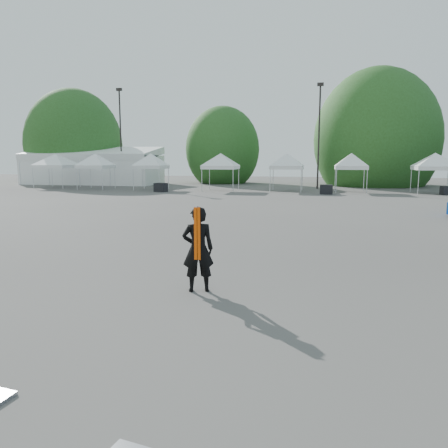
# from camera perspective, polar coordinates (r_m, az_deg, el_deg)

# --- Properties ---
(ground) EXTENTS (120.00, 120.00, 0.00)m
(ground) POSITION_cam_1_polar(r_m,az_deg,el_deg) (11.46, -3.42, -5.87)
(ground) COLOR #474442
(ground) RESTS_ON ground
(marquee) EXTENTS (15.00, 6.25, 4.23)m
(marquee) POSITION_cam_1_polar(r_m,az_deg,el_deg) (52.08, -16.76, 7.21)
(marquee) COLOR white
(marquee) RESTS_ON ground
(light_pole_west) EXTENTS (0.60, 0.25, 10.30)m
(light_pole_west) POSITION_cam_1_polar(r_m,az_deg,el_deg) (49.46, -13.37, 11.69)
(light_pole_west) COLOR black
(light_pole_west) RESTS_ON ground
(light_pole_east) EXTENTS (0.60, 0.25, 9.80)m
(light_pole_east) POSITION_cam_1_polar(r_m,az_deg,el_deg) (42.78, 12.31, 11.91)
(light_pole_east) COLOR black
(light_pole_east) RESTS_ON ground
(tree_far_w) EXTENTS (4.80, 4.80, 7.30)m
(tree_far_w) POSITION_cam_1_polar(r_m,az_deg,el_deg) (56.69, -19.00, 9.78)
(tree_far_w) COLOR #382314
(tree_far_w) RESTS_ON ground
(tree_mid_w) EXTENTS (4.16, 4.16, 6.33)m
(tree_mid_w) POSITION_cam_1_polar(r_m,az_deg,el_deg) (51.88, -0.18, 9.72)
(tree_mid_w) COLOR #382314
(tree_mid_w) RESTS_ON ground
(tree_mid_e) EXTENTS (5.12, 5.12, 7.79)m
(tree_mid_e) POSITION_cam_1_polar(r_m,az_deg,el_deg) (50.10, 19.25, 10.34)
(tree_mid_e) COLOR #382314
(tree_mid_e) RESTS_ON ground
(tent_a) EXTENTS (4.75, 4.75, 3.88)m
(tent_a) POSITION_cam_1_polar(r_m,az_deg,el_deg) (46.65, -21.10, 8.22)
(tent_a) COLOR silver
(tent_a) RESTS_ON ground
(tent_b) EXTENTS (3.91, 3.91, 3.88)m
(tent_b) POSITION_cam_1_polar(r_m,az_deg,el_deg) (43.29, -16.46, 8.46)
(tent_b) COLOR silver
(tent_b) RESTS_ON ground
(tent_c) EXTENTS (3.79, 3.79, 3.88)m
(tent_c) POSITION_cam_1_polar(r_m,az_deg,el_deg) (41.01, -9.54, 8.70)
(tent_c) COLOR silver
(tent_c) RESTS_ON ground
(tent_d) EXTENTS (4.20, 4.20, 3.88)m
(tent_d) POSITION_cam_1_polar(r_m,az_deg,el_deg) (39.17, -0.43, 8.84)
(tent_d) COLOR silver
(tent_d) RESTS_ON ground
(tent_e) EXTENTS (4.01, 4.01, 3.88)m
(tent_e) POSITION_cam_1_polar(r_m,az_deg,el_deg) (39.07, 8.23, 8.75)
(tent_e) COLOR silver
(tent_e) RESTS_ON ground
(tent_f) EXTENTS (3.77, 3.77, 3.88)m
(tent_f) POSITION_cam_1_polar(r_m,az_deg,el_deg) (39.23, 16.31, 8.50)
(tent_f) COLOR silver
(tent_f) RESTS_ON ground
(tent_g) EXTENTS (4.41, 4.41, 3.88)m
(tent_g) POSITION_cam_1_polar(r_m,az_deg,el_deg) (39.93, 25.87, 7.99)
(tent_g) COLOR silver
(tent_g) RESTS_ON ground
(man) EXTENTS (0.78, 0.64, 1.85)m
(man) POSITION_cam_1_polar(r_m,az_deg,el_deg) (9.37, -3.42, -3.30)
(man) COLOR black
(man) RESTS_ON ground
(crate_west) EXTENTS (1.14, 0.98, 0.77)m
(crate_west) POSITION_cam_1_polar(r_m,az_deg,el_deg) (38.23, -8.26, 4.75)
(crate_west) COLOR black
(crate_west) RESTS_ON ground
(crate_mid) EXTENTS (1.00, 0.79, 0.76)m
(crate_mid) POSITION_cam_1_polar(r_m,az_deg,el_deg) (36.32, 13.20, 4.41)
(crate_mid) COLOR black
(crate_mid) RESTS_ON ground
(crate_east) EXTENTS (1.02, 0.88, 0.69)m
(crate_east) POSITION_cam_1_polar(r_m,az_deg,el_deg) (38.96, 27.13, 3.91)
(crate_east) COLOR black
(crate_east) RESTS_ON ground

